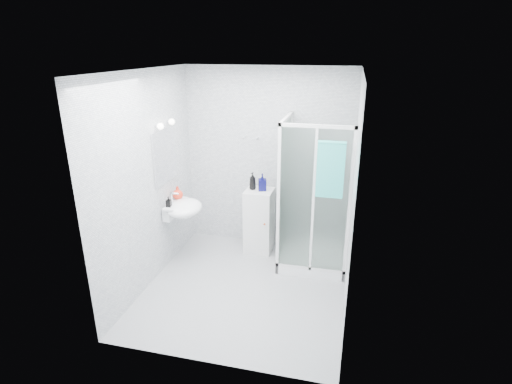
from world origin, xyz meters
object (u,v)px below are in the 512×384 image
(soap_dispenser_black, at_px, (169,202))
(shampoo_bottle_b, at_px, (262,182))
(shower_enclosure, at_px, (308,234))
(shampoo_bottle_a, at_px, (253,181))
(storage_cabinet, at_px, (259,221))
(wall_basin, at_px, (183,208))
(hand_towel, at_px, (331,168))
(soap_dispenser_orange, at_px, (178,193))

(soap_dispenser_black, bearing_deg, shampoo_bottle_b, 33.26)
(shower_enclosure, xyz_separation_m, shampoo_bottle_a, (-0.83, 0.26, 0.61))
(storage_cabinet, height_order, soap_dispenser_black, soap_dispenser_black)
(wall_basin, relative_size, storage_cabinet, 0.60)
(wall_basin, distance_m, shampoo_bottle_a, 1.04)
(shower_enclosure, bearing_deg, shampoo_bottle_a, 162.52)
(wall_basin, height_order, shampoo_bottle_b, shampoo_bottle_b)
(hand_towel, xyz_separation_m, shampoo_bottle_a, (-1.09, 0.66, -0.45))
(shampoo_bottle_b, distance_m, soap_dispenser_orange, 1.17)
(wall_basin, bearing_deg, soap_dispenser_orange, 130.71)
(storage_cabinet, xyz_separation_m, shampoo_bottle_b, (0.04, 0.01, 0.59))
(storage_cabinet, relative_size, shampoo_bottle_b, 3.86)
(shampoo_bottle_b, distance_m, soap_dispenser_black, 1.31)
(soap_dispenser_black, bearing_deg, shower_enclosure, 14.55)
(shower_enclosure, xyz_separation_m, storage_cabinet, (-0.73, 0.24, 0.02))
(wall_basin, bearing_deg, shampoo_bottle_a, 35.09)
(storage_cabinet, bearing_deg, hand_towel, -31.77)
(shower_enclosure, relative_size, soap_dispenser_black, 14.54)
(storage_cabinet, distance_m, hand_towel, 1.58)
(storage_cabinet, xyz_separation_m, shampoo_bottle_a, (-0.10, 0.02, 0.59))
(shampoo_bottle_b, height_order, soap_dispenser_orange, shampoo_bottle_b)
(shampoo_bottle_a, bearing_deg, hand_towel, -31.24)
(hand_towel, distance_m, shampoo_bottle_a, 1.36)
(shampoo_bottle_b, bearing_deg, shower_enclosure, -20.03)
(shampoo_bottle_a, distance_m, shampoo_bottle_b, 0.14)
(shampoo_bottle_a, relative_size, soap_dispenser_orange, 1.34)
(storage_cabinet, relative_size, shampoo_bottle_a, 3.81)
(shower_enclosure, bearing_deg, hand_towel, -56.94)
(hand_towel, distance_m, shampoo_bottle_b, 1.24)
(hand_towel, xyz_separation_m, shampoo_bottle_b, (-0.95, 0.65, -0.46))
(wall_basin, height_order, shampoo_bottle_a, shampoo_bottle_a)
(soap_dispenser_orange, distance_m, soap_dispenser_black, 0.29)
(hand_towel, height_order, shampoo_bottle_a, hand_towel)
(hand_towel, bearing_deg, shower_enclosure, 123.06)
(wall_basin, distance_m, storage_cabinet, 1.13)
(shampoo_bottle_a, bearing_deg, soap_dispenser_black, -142.58)
(soap_dispenser_black, bearing_deg, wall_basin, 49.84)
(hand_towel, relative_size, shampoo_bottle_a, 2.77)
(shower_enclosure, relative_size, hand_towel, 2.94)
(wall_basin, relative_size, soap_dispenser_black, 4.07)
(wall_basin, distance_m, hand_towel, 2.05)
(wall_basin, xyz_separation_m, soap_dispenser_orange, (-0.12, 0.14, 0.16))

